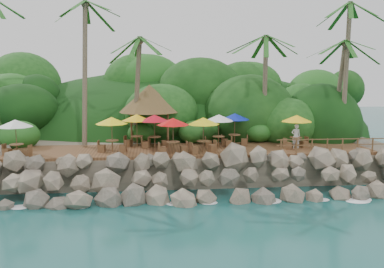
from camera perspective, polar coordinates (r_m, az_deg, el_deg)
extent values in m
plane|color=#19514F|center=(24.17, 1.39, -10.10)|extent=(140.00, 140.00, 0.00)
cube|color=gray|center=(39.41, -1.40, -1.27)|extent=(32.00, 25.20, 2.10)
ellipsoid|color=#143811|center=(46.96, -2.06, -1.00)|extent=(44.80, 28.00, 15.40)
cube|color=brown|center=(29.40, 0.00, -2.31)|extent=(26.00, 5.00, 0.20)
ellipsoid|color=white|center=(25.06, -19.91, -9.85)|extent=(1.20, 0.80, 0.06)
ellipsoid|color=white|center=(24.49, -12.99, -9.99)|extent=(1.20, 0.80, 0.06)
ellipsoid|color=white|center=(24.28, -5.85, -9.97)|extent=(1.20, 0.80, 0.06)
ellipsoid|color=white|center=(24.44, 1.31, -9.81)|extent=(1.20, 0.80, 0.06)
ellipsoid|color=white|center=(24.96, 8.26, -9.50)|extent=(1.20, 0.80, 0.06)
ellipsoid|color=white|center=(25.82, 14.82, -9.09)|extent=(1.20, 0.80, 0.06)
ellipsoid|color=white|center=(26.99, 20.87, -8.60)|extent=(1.20, 0.80, 0.06)
cylinder|color=brown|center=(31.83, -14.94, 8.35)|extent=(0.49, 2.43, 10.85)
cylinder|color=brown|center=(31.51, -7.80, 5.97)|extent=(1.11, 1.23, 8.13)
ellipsoid|color=#23601E|center=(31.61, -7.95, 13.36)|extent=(6.00, 6.00, 2.40)
cylinder|color=brown|center=(32.69, 10.29, 6.16)|extent=(0.65, 1.07, 8.33)
ellipsoid|color=#23601E|center=(32.80, 10.48, 13.44)|extent=(6.00, 6.00, 2.40)
cylinder|color=brown|center=(34.30, 20.98, 8.07)|extent=(1.09, 1.57, 10.96)
ellipsoid|color=#23601E|center=(34.76, 21.48, 17.15)|extent=(6.00, 6.00, 2.40)
cylinder|color=brown|center=(34.90, 20.09, 5.67)|extent=(0.68, 1.35, 8.00)
ellipsoid|color=#23601E|center=(34.97, 20.43, 12.23)|extent=(6.00, 6.00, 2.40)
cylinder|color=brown|center=(31.30, -8.57, 0.66)|extent=(0.16, 0.16, 2.40)
cylinder|color=brown|center=(31.28, -3.44, 0.73)|extent=(0.16, 0.16, 2.40)
cylinder|color=brown|center=(34.08, -8.32, 1.29)|extent=(0.16, 0.16, 2.40)
cylinder|color=brown|center=(34.05, -3.61, 1.36)|extent=(0.16, 0.16, 2.40)
cone|color=brown|center=(32.44, -6.05, 5.06)|extent=(4.88, 4.88, 2.20)
cylinder|color=brown|center=(27.94, 1.60, -1.84)|extent=(0.09, 0.09, 0.80)
cylinder|color=brown|center=(27.87, 1.60, -1.01)|extent=(0.91, 0.91, 0.05)
cylinder|color=brown|center=(27.81, 1.60, -0.24)|extent=(0.05, 0.05, 2.38)
cone|color=yellow|center=(27.68, 1.61, 1.86)|extent=(2.27, 2.27, 0.49)
cube|color=brown|center=(27.59, 0.25, -2.29)|extent=(0.60, 0.60, 0.50)
cube|color=brown|center=(28.36, 2.90, -2.00)|extent=(0.60, 0.60, 0.50)
cylinder|color=brown|center=(30.55, 14.49, -1.23)|extent=(0.09, 0.09, 0.80)
cylinder|color=brown|center=(30.48, 14.52, -0.46)|extent=(0.91, 0.91, 0.05)
cylinder|color=brown|center=(30.43, 14.54, 0.24)|extent=(0.05, 0.05, 2.38)
cone|color=yellow|center=(30.30, 14.61, 2.16)|extent=(2.27, 2.27, 0.49)
cube|color=brown|center=(30.11, 13.35, -1.61)|extent=(0.58, 0.58, 0.50)
cube|color=brown|center=(31.04, 15.57, -1.40)|extent=(0.58, 0.58, 0.50)
cylinder|color=brown|center=(27.63, -2.68, -1.96)|extent=(0.09, 0.09, 0.80)
cylinder|color=brown|center=(27.56, -2.68, -1.12)|extent=(0.91, 0.91, 0.05)
cylinder|color=brown|center=(27.50, -2.69, -0.35)|extent=(0.05, 0.05, 2.38)
cone|color=red|center=(27.36, -2.71, 1.78)|extent=(2.27, 2.27, 0.49)
cube|color=brown|center=(27.50, -4.21, -2.34)|extent=(0.53, 0.53, 0.50)
cube|color=brown|center=(27.83, -1.16, -2.19)|extent=(0.53, 0.53, 0.50)
cylinder|color=brown|center=(29.99, -5.29, -1.16)|extent=(0.09, 0.09, 0.80)
cylinder|color=brown|center=(29.93, -5.30, -0.39)|extent=(0.91, 0.91, 0.05)
cylinder|color=brown|center=(29.87, -5.31, 0.33)|extent=(0.05, 0.05, 2.38)
cone|color=red|center=(29.75, -5.34, 2.28)|extent=(2.27, 2.27, 0.49)
cube|color=brown|center=(29.89, -6.71, -1.51)|extent=(0.53, 0.53, 0.50)
cube|color=brown|center=(30.17, -3.88, -1.38)|extent=(0.53, 0.53, 0.50)
cylinder|color=brown|center=(30.07, 3.78, -1.12)|extent=(0.09, 0.09, 0.80)
cylinder|color=brown|center=(30.01, 3.79, -0.35)|extent=(0.91, 0.91, 0.05)
cylinder|color=brown|center=(29.95, 3.80, 0.37)|extent=(0.05, 0.05, 2.38)
cone|color=white|center=(29.83, 3.81, 2.32)|extent=(2.27, 2.27, 0.49)
cube|color=brown|center=(30.03, 2.34, -1.42)|extent=(0.48, 0.48, 0.50)
cube|color=brown|center=(30.19, 5.20, -1.39)|extent=(0.48, 0.48, 0.50)
cylinder|color=brown|center=(29.04, -23.55, -2.15)|extent=(0.09, 0.09, 0.80)
cylinder|color=brown|center=(28.97, -23.59, -1.36)|extent=(0.91, 0.91, 0.05)
cylinder|color=brown|center=(28.91, -23.64, -0.62)|extent=(0.05, 0.05, 2.38)
cone|color=white|center=(28.78, -23.76, 1.40)|extent=(2.27, 2.27, 0.49)
cube|color=brown|center=(29.52, -24.71, -2.36)|extent=(0.58, 0.58, 0.50)
cube|color=brown|center=(28.62, -22.31, -2.54)|extent=(0.58, 0.58, 0.50)
cylinder|color=brown|center=(31.05, 6.02, -0.85)|extent=(0.09, 0.09, 0.80)
cylinder|color=brown|center=(30.99, 6.04, -0.10)|extent=(0.91, 0.91, 0.05)
cylinder|color=brown|center=(30.94, 6.05, 0.59)|extent=(0.05, 0.05, 2.38)
cone|color=#0C1EA2|center=(30.82, 6.08, 2.49)|extent=(2.27, 2.27, 0.49)
cube|color=brown|center=(31.06, 4.63, -1.11)|extent=(0.52, 0.52, 0.50)
cube|color=brown|center=(31.12, 7.41, -1.13)|extent=(0.52, 0.52, 0.50)
cylinder|color=brown|center=(28.74, -11.22, -1.71)|extent=(0.09, 0.09, 0.80)
cylinder|color=brown|center=(28.67, -11.25, -0.90)|extent=(0.91, 0.91, 0.05)
cylinder|color=brown|center=(28.61, -11.27, -0.16)|extent=(0.05, 0.05, 2.38)
cone|color=yellow|center=(28.48, -11.33, 1.89)|extent=(2.27, 2.27, 0.49)
cube|color=brown|center=(28.95, -12.68, -1.99)|extent=(0.51, 0.51, 0.50)
cube|color=brown|center=(28.61, -9.74, -2.03)|extent=(0.51, 0.51, 0.50)
cylinder|color=brown|center=(30.43, -7.78, -1.07)|extent=(0.09, 0.09, 0.80)
cylinder|color=brown|center=(30.36, -7.79, -0.31)|extent=(0.91, 0.91, 0.05)
cylinder|color=brown|center=(30.31, -7.81, 0.40)|extent=(0.05, 0.05, 2.38)
cone|color=yellow|center=(30.19, -7.85, 2.33)|extent=(2.27, 2.27, 0.49)
cube|color=brown|center=(30.78, -9.05, -1.28)|extent=(0.59, 0.59, 0.50)
cube|color=brown|center=(30.15, -6.47, -1.43)|extent=(0.59, 0.59, 0.50)
cylinder|color=brown|center=(28.21, 12.49, -1.73)|extent=(0.10, 0.10, 1.00)
cylinder|color=brown|center=(28.57, 14.59, -1.68)|extent=(0.10, 0.10, 1.00)
cylinder|color=brown|center=(28.96, 16.63, -1.62)|extent=(0.10, 0.10, 1.00)
cylinder|color=brown|center=(29.40, 18.62, -1.57)|extent=(0.10, 0.10, 1.00)
cylinder|color=brown|center=(29.86, 20.55, -1.52)|extent=(0.10, 0.10, 1.00)
cylinder|color=brown|center=(30.36, 22.42, -1.46)|extent=(0.10, 0.10, 1.00)
cylinder|color=brown|center=(30.89, 24.22, -1.41)|extent=(0.10, 0.10, 1.00)
cube|color=brown|center=(29.55, 19.64, -0.68)|extent=(8.30, 0.06, 0.06)
cube|color=brown|center=(29.62, 19.60, -1.45)|extent=(8.30, 0.06, 0.06)
imported|color=white|center=(30.48, 14.51, -0.30)|extent=(0.68, 0.47, 1.80)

